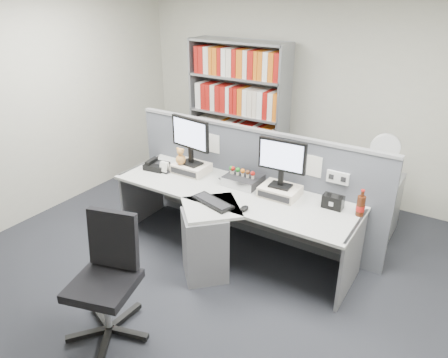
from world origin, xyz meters
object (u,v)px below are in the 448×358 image
Objects in this scene: desk at (221,222)px; filing_cabinet at (375,206)px; mouse at (244,208)px; speaker at (333,202)px; monitor_left at (190,137)px; keyboard at (213,202)px; desktop_pc at (243,180)px; office_chair at (108,274)px; desk_calendar at (165,168)px; desk_fan at (385,151)px; desk_phone at (156,165)px; shelving_unit at (238,116)px; cola_bottle at (361,206)px; monitor_right at (282,159)px.

filing_cabinet is at bearing 49.39° from desk.
mouse is 0.84m from speaker.
keyboard is (0.62, -0.50, -0.40)m from monitor_left.
desktop_pc is at bearing 120.85° from mouse.
keyboard reaches higher than desk.
desktop_pc is at bearing 81.42° from office_chair.
monitor_left is 0.47m from desk_calendar.
monitor_left reaches higher than desk_fan.
speaker is at bearing 27.80° from keyboard.
speaker reaches higher than desktop_pc.
mouse is (0.33, 0.04, 0.01)m from keyboard.
keyboard is (-0.03, -0.54, -0.03)m from desktop_pc.
desk_phone is at bearing 166.77° from desk.
speaker is at bearing -102.13° from desk_fan.
desk is 13.38× the size of speaker.
monitor_left is 1.13m from mouse.
shelving_unit is (-0.90, 1.85, 0.52)m from desk.
speaker is 0.26m from cola_bottle.
keyboard is 3.76× the size of desk_calendar.
keyboard is 1.15m from speaker.
desk is at bearing -130.61° from filing_cabinet.
desk_phone is 2.30m from cola_bottle.
desktop_pc is 0.36× the size of office_chair.
desk is at bearing -139.93° from monitor_right.
desk is 0.97m from desk_calendar.
monitor_right is at bearing 67.14° from office_chair.
desk_fan is (0.21, 0.98, 0.24)m from speaker.
speaker is 0.19× the size of office_chair.
desk_calendar is 1.65m from shelving_unit.
filing_cabinet is at bearing 51.05° from keyboard.
mouse is 0.87× the size of desk_calendar.
desk is 1.01m from monitor_left.
monitor_left reaches higher than desk_calendar.
cola_bottle reaches higher than mouse.
desk is 1.12m from desk_phone.
desk_calendar is at bearing 113.09° from office_chair.
monitor_left is 2.25m from filing_cabinet.
desk_phone reaches higher than mouse.
speaker reaches higher than desk_phone.
monitor_right is at bearing -126.22° from desk_fan.
speaker is at bearing 3.84° from monitor_right.
desk is 20.38× the size of desk_calendar.
speaker reaches higher than mouse.
shelving_unit is (-1.21, 1.92, 0.24)m from mouse.
desktop_pc is 0.71× the size of desk_fan.
desk_calendar is at bearing -89.68° from shelving_unit.
desk_calendar is 0.06× the size of shelving_unit.
desk_phone is 1.74m from office_chair.
office_chair is at bearing -114.52° from mouse.
monitor_left is at bearing -179.09° from cola_bottle.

